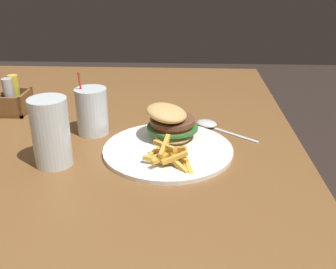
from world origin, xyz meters
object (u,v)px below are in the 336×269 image
object	(u,v)px
meal_plate_near	(169,136)
condiment_caddy	(14,100)
juice_glass	(92,113)
beer_glass	(51,133)
spoon	(209,125)

from	to	relation	value
meal_plate_near	condiment_caddy	distance (m)	0.51
condiment_caddy	juice_glass	bearing A→B (deg)	-117.19
beer_glass	condiment_caddy	size ratio (longest dim) A/B	1.41
beer_glass	spoon	world-z (taller)	beer_glass
spoon	condiment_caddy	xyz separation A→B (m)	(0.08, 0.57, 0.03)
meal_plate_near	condiment_caddy	world-z (taller)	condiment_caddy
meal_plate_near	spoon	xyz separation A→B (m)	(0.13, -0.10, -0.02)
meal_plate_near	juice_glass	xyz separation A→B (m)	(0.08, 0.20, 0.03)
beer_glass	meal_plate_near	bearing A→B (deg)	-68.81
juice_glass	spoon	size ratio (longest dim) A/B	1.01
juice_glass	spoon	xyz separation A→B (m)	(0.05, -0.30, -0.05)
juice_glass	beer_glass	bearing A→B (deg)	164.20
meal_plate_near	spoon	bearing A→B (deg)	-38.83
condiment_caddy	meal_plate_near	bearing A→B (deg)	-114.41
juice_glass	spoon	world-z (taller)	juice_glass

